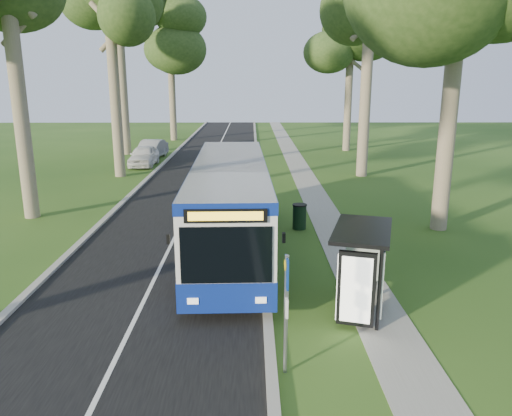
% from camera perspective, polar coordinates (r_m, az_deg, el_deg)
% --- Properties ---
extents(ground, '(120.00, 120.00, 0.00)m').
position_cam_1_polar(ground, '(15.47, 1.08, -8.90)').
color(ground, '#254916').
rests_on(ground, ground).
extents(road, '(7.00, 100.00, 0.02)m').
position_cam_1_polar(road, '(25.14, -7.55, 0.25)').
color(road, black).
rests_on(road, ground).
extents(kerb_east, '(0.25, 100.00, 0.12)m').
position_cam_1_polar(kerb_east, '(24.94, 0.45, 0.38)').
color(kerb_east, '#9E9B93').
rests_on(kerb_east, ground).
extents(kerb_west, '(0.25, 100.00, 0.12)m').
position_cam_1_polar(kerb_west, '(25.80, -15.29, 0.33)').
color(kerb_west, '#9E9B93').
rests_on(kerb_west, ground).
extents(centre_line, '(0.12, 100.00, 0.00)m').
position_cam_1_polar(centre_line, '(25.14, -7.55, 0.28)').
color(centre_line, white).
rests_on(centre_line, road).
extents(footpath, '(1.50, 100.00, 0.02)m').
position_cam_1_polar(footpath, '(25.19, 7.29, 0.28)').
color(footpath, gray).
rests_on(footpath, ground).
extents(bus, '(2.87, 12.30, 3.24)m').
position_cam_1_polar(bus, '(18.30, -2.96, 0.36)').
color(bus, silver).
rests_on(bus, ground).
extents(bus_stop_sign, '(0.09, 0.38, 2.68)m').
position_cam_1_polar(bus_stop_sign, '(10.57, 3.47, -10.61)').
color(bus_stop_sign, gray).
rests_on(bus_stop_sign, ground).
extents(bus_shelter, '(2.16, 3.00, 2.31)m').
position_cam_1_polar(bus_shelter, '(13.41, 12.85, -5.58)').
color(bus_shelter, black).
rests_on(bus_shelter, ground).
extents(litter_bin, '(0.61, 0.61, 1.07)m').
position_cam_1_polar(litter_bin, '(21.08, 4.99, -0.96)').
color(litter_bin, black).
rests_on(litter_bin, ground).
extents(car_white, '(1.76, 4.34, 1.48)m').
position_cam_1_polar(car_white, '(37.48, -12.70, 5.85)').
color(car_white, silver).
rests_on(car_white, ground).
extents(car_silver, '(2.12, 4.59, 1.46)m').
position_cam_1_polar(car_silver, '(40.86, -11.89, 6.57)').
color(car_silver, '#95989C').
rests_on(car_silver, ground).
extents(tree_west_e, '(5.20, 5.20, 15.44)m').
position_cam_1_polar(tree_west_e, '(53.08, -9.88, 20.01)').
color(tree_west_e, '#7A6B56').
rests_on(tree_west_e, ground).
extents(tree_east_d, '(5.20, 5.20, 13.33)m').
position_cam_1_polar(tree_east_d, '(45.14, 10.83, 19.01)').
color(tree_east_d, '#7A6B56').
rests_on(tree_east_d, ground).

